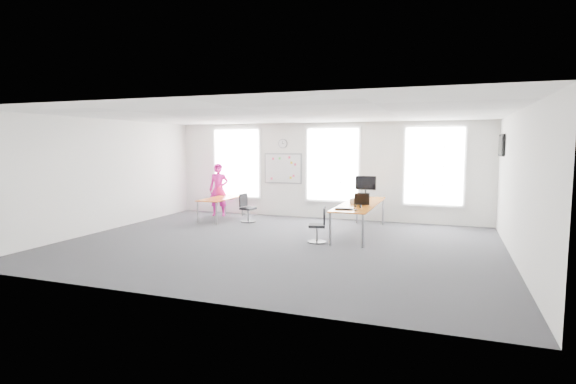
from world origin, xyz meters
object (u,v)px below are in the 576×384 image
at_px(desk_left, 221,200).
at_px(monitor, 366,185).
at_px(person, 219,190).
at_px(keyboard, 344,209).
at_px(chair_right, 319,227).
at_px(chair_left, 247,210).
at_px(headphones, 358,206).
at_px(desk_right, 360,205).

xyz_separation_m(desk_left, monitor, (4.45, 0.19, 0.57)).
xyz_separation_m(person, keyboard, (4.76, -2.67, -0.04)).
height_order(desk_left, keyboard, keyboard).
relative_size(chair_right, person, 0.49).
bearing_deg(monitor, keyboard, -91.75).
bearing_deg(person, chair_right, -52.66).
height_order(chair_left, person, person).
relative_size(desk_left, keyboard, 4.41).
height_order(chair_left, keyboard, chair_left).
bearing_deg(keyboard, headphones, 50.71).
bearing_deg(desk_right, headphones, -82.57).
height_order(desk_right, monitor, monitor).
bearing_deg(desk_left, keyboard, -25.26).
bearing_deg(chair_left, headphones, -100.45).
bearing_deg(person, chair_left, -48.25).
distance_m(chair_right, keyboard, 0.73).
relative_size(chair_left, keyboard, 2.02).
bearing_deg(person, monitor, -23.90).
bearing_deg(keyboard, chair_left, 143.85).
bearing_deg(headphones, chair_right, -160.19).
distance_m(desk_left, chair_right, 4.38).
bearing_deg(chair_left, keyboard, -107.11).
xyz_separation_m(desk_left, person, (-0.41, 0.62, 0.24)).
xyz_separation_m(desk_left, headphones, (4.60, -1.66, 0.22)).
bearing_deg(desk_right, desk_left, 169.64).
distance_m(desk_right, headphones, 0.86).
bearing_deg(desk_right, person, 163.64).
bearing_deg(headphones, keyboard, -135.40).
distance_m(desk_left, keyboard, 4.82).
xyz_separation_m(desk_right, person, (-4.90, 1.44, 0.11)).
distance_m(chair_right, chair_left, 3.50).
bearing_deg(desk_right, chair_right, -117.15).
height_order(desk_left, person, person).
height_order(desk_right, keyboard, keyboard).
xyz_separation_m(chair_right, monitor, (0.67, 2.38, 0.82)).
relative_size(desk_left, person, 1.08).
height_order(chair_right, person, person).
height_order(desk_right, headphones, headphones).
relative_size(keyboard, headphones, 2.64).
xyz_separation_m(headphones, monitor, (-0.15, 1.86, 0.34)).
xyz_separation_m(desk_right, desk_left, (-4.49, 0.82, -0.13)).
bearing_deg(chair_left, monitor, -72.39).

